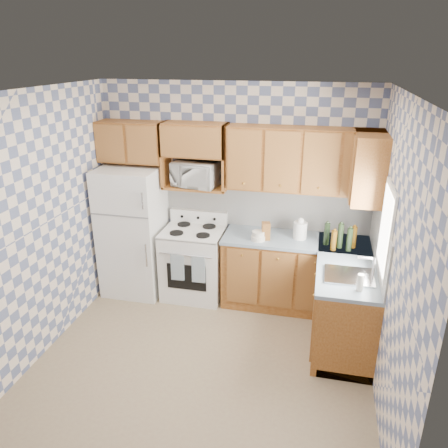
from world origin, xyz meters
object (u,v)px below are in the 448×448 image
at_px(microwave, 196,174).
at_px(electric_kettle, 300,230).
at_px(refrigerator, 133,231).
at_px(stove_body, 194,263).

bearing_deg(microwave, electric_kettle, 2.72).
xyz_separation_m(microwave, electric_kettle, (1.32, -0.14, -0.58)).
relative_size(refrigerator, microwave, 3.06).
distance_m(refrigerator, stove_body, 0.89).
bearing_deg(refrigerator, stove_body, 1.78).
bearing_deg(electric_kettle, stove_body, -178.43).
height_order(stove_body, electric_kettle, electric_kettle).
distance_m(refrigerator, microwave, 1.13).
relative_size(refrigerator, stove_body, 1.87).
xyz_separation_m(refrigerator, electric_kettle, (2.13, 0.06, 0.18)).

